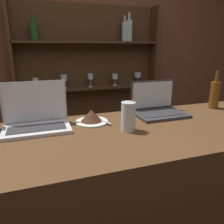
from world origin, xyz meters
name	(u,v)px	position (x,y,z in m)	size (l,w,h in m)	color
bar_counter	(124,214)	(0.00, 0.35, 0.53)	(2.03, 0.70, 1.05)	#4C3019
back_wall	(75,59)	(0.00, 1.80, 1.35)	(7.00, 0.06, 2.70)	brown
back_shelf	(90,92)	(0.14, 1.73, 0.99)	(1.53, 0.18, 1.90)	#472D19
laptop_near	(36,118)	(-0.44, 0.54, 1.11)	(0.34, 0.20, 0.25)	silver
laptop_far	(158,108)	(0.31, 0.56, 1.10)	(0.32, 0.23, 0.21)	#333338
cake_plate	(92,117)	(-0.14, 0.53, 1.09)	(0.19, 0.19, 0.08)	white
water_glass	(128,117)	(0.02, 0.35, 1.13)	(0.08, 0.08, 0.20)	silver
wine_bottle_amber	(215,94)	(0.76, 0.56, 1.15)	(0.07, 0.07, 0.26)	brown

